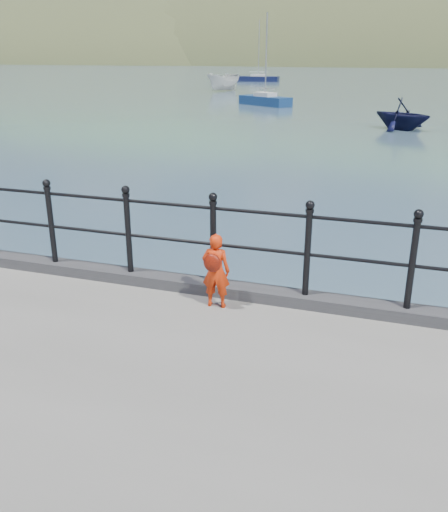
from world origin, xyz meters
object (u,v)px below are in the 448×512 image
(launch_white, at_px, (224,82))
(launch_navy, at_px, (402,114))
(child, at_px, (216,270))
(sailboat_port, at_px, (265,101))
(sailboat_left, at_px, (258,79))
(railing, at_px, (169,228))

(launch_white, distance_m, launch_navy, 32.05)
(child, distance_m, launch_navy, 25.67)
(sailboat_port, relative_size, sailboat_left, 0.84)
(launch_white, bearing_deg, child, -51.86)
(railing, xyz_separation_m, child, (0.76, -0.37, -0.34))
(child, bearing_deg, railing, -31.84)
(launch_white, relative_size, sailboat_port, 0.71)
(railing, xyz_separation_m, sailboat_left, (-17.84, 72.19, -1.49))
(child, height_order, sailboat_left, sailboat_left)
(launch_navy, xyz_separation_m, sailboat_left, (-20.38, 46.96, -0.50))
(railing, distance_m, sailboat_port, 37.63)
(sailboat_port, height_order, sailboat_left, sailboat_left)
(railing, relative_size, sailboat_port, 2.62)
(child, distance_m, launch_white, 54.34)
(railing, relative_size, sailboat_left, 2.19)
(launch_white, bearing_deg, launch_navy, -34.34)
(railing, distance_m, child, 0.91)
(launch_white, xyz_separation_m, sailboat_left, (-1.70, 20.92, -0.61))
(launch_navy, xyz_separation_m, sailboat_port, (-10.47, 11.53, -0.50))
(child, xyz_separation_m, sailboat_left, (-18.60, 72.56, -1.14))
(railing, bearing_deg, sailboat_port, 102.18)
(sailboat_left, bearing_deg, sailboat_port, -75.87)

